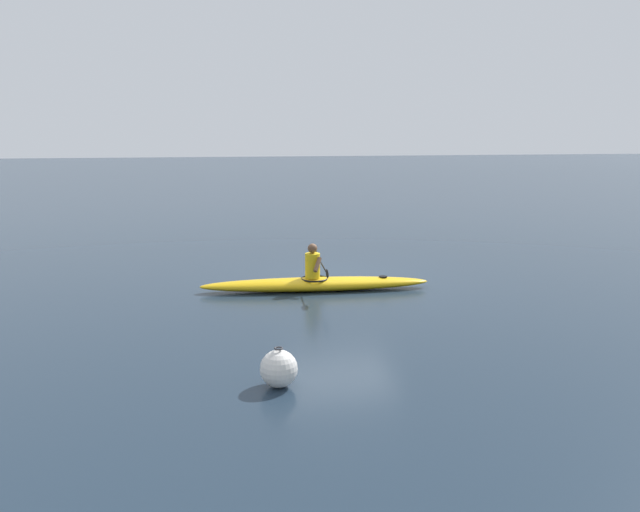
% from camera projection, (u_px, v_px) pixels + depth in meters
% --- Properties ---
extents(ground_plane, '(160.00, 160.00, 0.00)m').
position_uv_depth(ground_plane, '(341.00, 280.00, 15.07)').
color(ground_plane, '#1E2D3D').
extents(kayak, '(5.05, 1.17, 0.28)m').
position_uv_depth(kayak, '(315.00, 284.00, 14.04)').
color(kayak, '#EAB214').
rests_on(kayak, ground).
extents(kayaker, '(0.50, 2.39, 0.76)m').
position_uv_depth(kayaker, '(314.00, 263.00, 13.95)').
color(kayaker, yellow).
rests_on(kayaker, kayak).
extents(mooring_buoy_white_far, '(0.52, 0.52, 0.56)m').
position_uv_depth(mooring_buoy_white_far, '(279.00, 369.00, 8.68)').
color(mooring_buoy_white_far, silver).
rests_on(mooring_buoy_white_far, ground).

